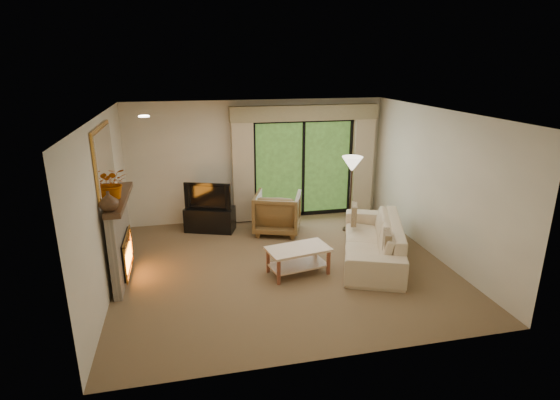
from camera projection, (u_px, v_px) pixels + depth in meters
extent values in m
plane|color=brown|center=(284.00, 266.00, 7.49)|extent=(5.50, 5.50, 0.00)
plane|color=white|center=(284.00, 113.00, 6.70)|extent=(5.50, 5.50, 0.00)
plane|color=beige|center=(258.00, 161.00, 9.42)|extent=(5.00, 0.00, 5.00)
plane|color=beige|center=(335.00, 258.00, 4.77)|extent=(5.00, 0.00, 5.00)
plane|color=beige|center=(105.00, 205.00, 6.53)|extent=(0.00, 5.00, 5.00)
plane|color=beige|center=(436.00, 184.00, 7.66)|extent=(0.00, 5.00, 5.00)
cube|color=#C5AF8B|center=(243.00, 168.00, 9.23)|extent=(0.45, 0.18, 2.35)
cube|color=#C5AF8B|center=(362.00, 162.00, 9.79)|extent=(0.45, 0.18, 2.35)
cube|color=#978761|center=(305.00, 113.00, 9.19)|extent=(3.20, 0.24, 0.32)
cube|color=black|center=(210.00, 219.00, 9.00)|extent=(1.09, 0.76, 0.50)
imported|color=black|center=(209.00, 195.00, 8.84)|extent=(0.94, 0.44, 0.55)
imported|color=brown|center=(277.00, 213.00, 8.88)|extent=(1.15, 1.16, 0.84)
imported|color=beige|center=(372.00, 239.00, 7.71)|extent=(1.77, 2.61, 0.71)
cube|color=brown|center=(387.00, 243.00, 6.97)|extent=(0.23, 0.39, 0.38)
cube|color=brown|center=(354.00, 214.00, 8.27)|extent=(0.23, 0.39, 0.38)
imported|color=#422C1B|center=(109.00, 201.00, 6.05)|extent=(0.31, 0.31, 0.28)
imported|color=#A74904|center=(114.00, 183.00, 6.55)|extent=(0.45, 0.40, 0.48)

